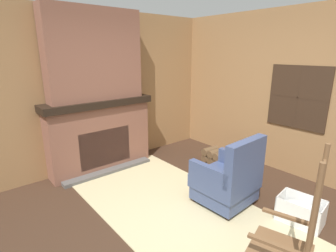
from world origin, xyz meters
TOP-DOWN VIEW (x-y plane):
  - ground_plane at (0.00, 0.00)m, footprint 14.00×14.00m
  - wood_panel_wall_left at (-2.35, 0.00)m, footprint 0.06×5.23m
  - wood_panel_wall_back at (0.00, 2.34)m, footprint 5.23×0.09m
  - fireplace_hearth at (-2.12, 0.00)m, footprint 0.57×1.83m
  - chimney_breast at (-2.14, 0.00)m, footprint 0.32×1.52m
  - area_rug at (-0.35, 0.16)m, footprint 3.39×1.66m
  - armchair at (-0.03, 0.76)m, footprint 0.71×0.74m
  - firewood_stack at (-0.99, 1.67)m, footprint 0.46×0.35m
  - laundry_basket at (0.78, 1.12)m, footprint 0.53×0.39m
  - oil_lamp_vase at (-2.17, -0.41)m, footprint 0.10×0.10m
  - storage_case at (-2.17, 0.31)m, footprint 0.18×0.21m
  - decorative_plate_on_mantel at (-2.19, -0.04)m, footprint 0.07×0.26m

SIDE VIEW (x-z plane):
  - ground_plane at x=0.00m, z-range 0.00..0.00m
  - area_rug at x=-0.35m, z-range 0.00..0.01m
  - firewood_stack at x=-0.99m, z-range 0.00..0.27m
  - laundry_basket at x=0.78m, z-range 0.00..0.31m
  - armchair at x=-0.03m, z-range -0.13..0.83m
  - fireplace_hearth at x=-2.12m, z-range 0.00..1.21m
  - storage_case at x=-2.17m, z-range 1.21..1.36m
  - wood_panel_wall_back at x=0.00m, z-range 0.00..2.64m
  - wood_panel_wall_left at x=-2.35m, z-range 0.00..2.64m
  - oil_lamp_vase at x=-2.17m, z-range 1.17..1.47m
  - decorative_plate_on_mantel at x=-2.19m, z-range 1.21..1.47m
  - chimney_breast at x=-2.14m, z-range 1.21..2.62m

